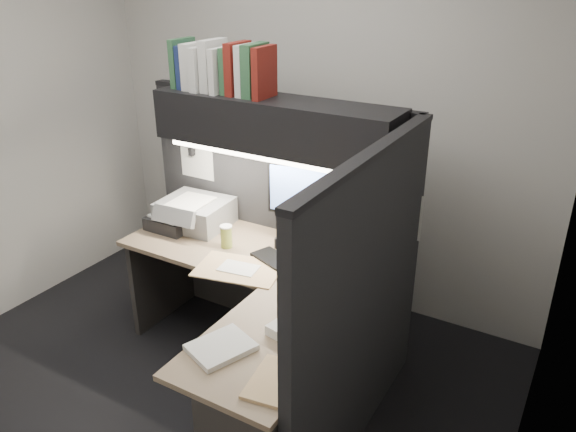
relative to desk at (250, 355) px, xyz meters
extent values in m
plane|color=black|center=(-0.43, 0.00, -0.44)|extent=(3.50, 3.50, 0.00)
cube|color=beige|center=(-0.43, 1.50, 0.91)|extent=(3.50, 0.04, 2.70)
cube|color=beige|center=(1.32, 0.00, 0.91)|extent=(0.04, 3.00, 2.70)
cube|color=black|center=(-0.40, 0.93, 0.36)|extent=(1.90, 0.06, 1.60)
cube|color=black|center=(0.55, 0.18, 0.36)|extent=(0.06, 1.50, 1.60)
cube|color=#897757|center=(-0.33, 0.56, 0.27)|extent=(1.70, 0.68, 0.03)
cube|color=#897757|center=(0.22, -0.20, 0.27)|extent=(0.60, 0.85, 0.03)
cube|color=#2D2A28|center=(-0.33, 0.86, -0.09)|extent=(1.61, 0.02, 0.70)
cube|color=#2D2A28|center=(-1.13, 0.56, -0.09)|extent=(0.04, 0.61, 0.70)
cube|color=black|center=(-0.30, 0.75, 1.06)|extent=(1.55, 0.34, 0.30)
cylinder|color=white|center=(-0.30, 0.61, 0.89)|extent=(1.32, 0.04, 0.04)
cube|color=black|center=(-0.09, 0.80, 0.32)|extent=(0.40, 0.29, 0.07)
cube|color=black|center=(-0.09, 0.80, 0.44)|extent=(0.06, 0.05, 0.12)
cube|color=black|center=(-0.09, 0.79, 0.66)|extent=(0.50, 0.13, 0.33)
cube|color=#6E95F1|center=(-0.09, 0.77, 0.66)|extent=(0.45, 0.10, 0.29)
cube|color=black|center=(-0.09, 0.49, 0.30)|extent=(0.47, 0.30, 0.02)
cube|color=#1B4495|center=(0.32, 0.44, 0.29)|extent=(0.31, 0.30, 0.00)
ellipsoid|color=black|center=(0.30, 0.45, 0.31)|extent=(0.08, 0.11, 0.04)
cube|color=beige|center=(0.35, 0.72, 0.33)|extent=(0.30, 0.31, 0.10)
cylinder|color=#A9B649|center=(-0.52, 0.52, 0.35)|extent=(0.09, 0.09, 0.14)
cube|color=gray|center=(-0.90, 0.69, 0.38)|extent=(0.47, 0.41, 0.18)
cube|color=black|center=(-1.00, 0.56, 0.33)|extent=(0.29, 0.25, 0.09)
cube|color=tan|center=(-0.28, 0.32, 0.29)|extent=(0.55, 0.42, 0.01)
cube|color=white|center=(0.34, -0.05, 0.31)|extent=(0.31, 0.28, 0.05)
cube|color=white|center=(0.07, -0.33, 0.30)|extent=(0.31, 0.34, 0.03)
cube|color=tan|center=(0.42, -0.40, 0.30)|extent=(0.27, 0.33, 0.02)
cube|color=#2B5735|center=(-0.98, 0.77, 1.35)|extent=(0.04, 0.22, 0.29)
cube|color=navy|center=(-0.92, 0.76, 1.34)|extent=(0.05, 0.22, 0.26)
cube|color=silver|center=(-0.86, 0.75, 1.35)|extent=(0.06, 0.22, 0.28)
cube|color=silver|center=(-0.79, 0.73, 1.34)|extent=(0.06, 0.22, 0.26)
cube|color=silver|center=(-0.72, 0.75, 1.36)|extent=(0.06, 0.22, 0.30)
cube|color=silver|center=(-0.65, 0.73, 1.34)|extent=(0.04, 0.22, 0.27)
cube|color=#2B5735|center=(-0.60, 0.77, 1.34)|extent=(0.04, 0.22, 0.27)
cube|color=maroon|center=(-0.54, 0.75, 1.36)|extent=(0.05, 0.22, 0.30)
cube|color=silver|center=(-0.48, 0.76, 1.35)|extent=(0.05, 0.22, 0.29)
cube|color=#2B5735|center=(-0.42, 0.75, 1.36)|extent=(0.07, 0.22, 0.30)
cube|color=maroon|center=(-0.35, 0.73, 1.35)|extent=(0.05, 0.22, 0.29)
cube|color=white|center=(0.27, 0.90, 0.61)|extent=(0.21, 0.00, 0.28)
cube|color=white|center=(0.49, 0.90, 0.59)|extent=(0.21, 0.00, 0.28)
cube|color=white|center=(-1.03, 0.90, 0.71)|extent=(0.28, 0.00, 0.34)
cube|color=black|center=(0.52, 0.05, 0.58)|extent=(0.00, 0.18, 0.22)
cube|color=white|center=(0.52, -0.30, 0.51)|extent=(0.00, 0.21, 0.28)
camera|label=1|loc=(1.41, -2.00, 1.91)|focal=35.00mm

